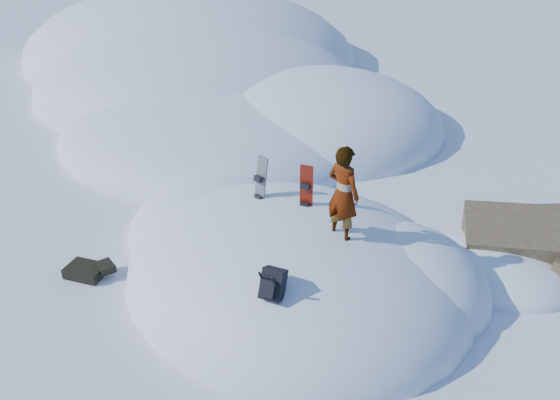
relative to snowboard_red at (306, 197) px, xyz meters
The scene contains 9 objects.
ground 1.71m from the snowboard_red, 83.55° to the right, with size 120.00×120.00×0.00m, color white.
snow_mound 1.66m from the snowboard_red, 114.61° to the right, with size 8.00×6.00×3.00m.
snow_ridge 14.07m from the snowboard_red, 137.97° to the left, with size 21.50×18.50×6.40m.
rock_outcrop 4.82m from the snowboard_red, 33.69° to the left, with size 4.68×4.41×1.68m.
snowboard_red is the anchor object (origin of this frame).
snowboard_dark 0.98m from the snowboard_red, behind, with size 0.31×0.28×1.39m.
backpack 2.43m from the snowboard_red, 72.30° to the right, with size 0.41×0.52×0.59m.
gear_pile 4.56m from the snowboard_red, 143.92° to the right, with size 1.01×0.78×0.26m.
person 1.29m from the snowboard_red, 27.01° to the right, with size 0.64×0.42×1.75m, color slate.
Camera 1 is at (4.40, -7.45, 6.61)m, focal length 35.00 mm.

